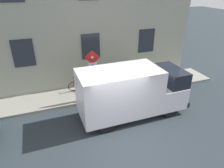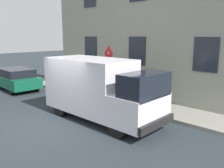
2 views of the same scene
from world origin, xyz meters
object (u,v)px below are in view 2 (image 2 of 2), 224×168
sign_post_stacked (109,68)px  bicycle_black (143,94)px  bicycle_green (156,96)px  delivery_van (100,88)px  bicycle_orange (131,91)px  pedestrian (157,89)px  bicycle_red (119,89)px  parked_hatchback (16,78)px

sign_post_stacked → bicycle_black: size_ratio=1.57×
bicycle_green → bicycle_black: size_ratio=1.00×
sign_post_stacked → bicycle_green: bearing=-58.4°
delivery_van → bicycle_orange: bearing=106.1°
bicycle_green → pedestrian: pedestrian is taller
bicycle_red → bicycle_green: bearing=179.3°
sign_post_stacked → bicycle_red: bearing=17.2°
bicycle_green → sign_post_stacked: bearing=36.2°
delivery_van → bicycle_black: (3.15, 0.12, -0.82)m
bicycle_green → bicycle_black: (-0.00, 0.81, 0.00)m
delivery_van → bicycle_green: 3.33m
bicycle_black → bicycle_red: 1.61m
sign_post_stacked → pedestrian: size_ratio=1.57×
bicycle_black → bicycle_orange: size_ratio=1.00×
sign_post_stacked → parked_hatchback: size_ratio=0.66×
delivery_van → bicycle_green: bearing=77.4°
parked_hatchback → bicycle_red: 6.93m
bicycle_black → bicycle_green: bearing=174.7°
delivery_van → bicycle_black: delivery_van is taller
bicycle_orange → sign_post_stacked: bearing=65.3°
bicycle_red → bicycle_black: bearing=179.3°
sign_post_stacked → bicycle_orange: size_ratio=1.58×
bicycle_red → pedestrian: (-0.71, -2.89, 0.56)m
delivery_van → parked_hatchback: delivery_van is taller
bicycle_black → bicycle_red: size_ratio=1.00×
sign_post_stacked → bicycle_red: 1.86m
delivery_van → bicycle_black: 3.26m
parked_hatchback → bicycle_green: size_ratio=2.39×
bicycle_black → bicycle_orange: same height
bicycle_green → pedestrian: (-0.71, -0.47, 0.56)m
parked_hatchback → bicycle_orange: size_ratio=2.39×
parked_hatchback → bicycle_orange: (3.00, -7.05, -0.22)m
sign_post_stacked → pedestrian: (0.54, -2.51, -0.76)m
bicycle_black → bicycle_orange: 0.81m
delivery_van → bicycle_red: size_ratio=3.12×
bicycle_orange → pedestrian: (-0.71, -2.09, 0.56)m
bicycle_orange → bicycle_red: bearing=-6.2°
delivery_van → parked_hatchback: size_ratio=1.31×
parked_hatchback → bicycle_orange: parked_hatchback is taller
sign_post_stacked → delivery_van: bearing=-144.8°
delivery_van → bicycle_orange: size_ratio=3.12×
bicycle_green → bicycle_red: size_ratio=1.00×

